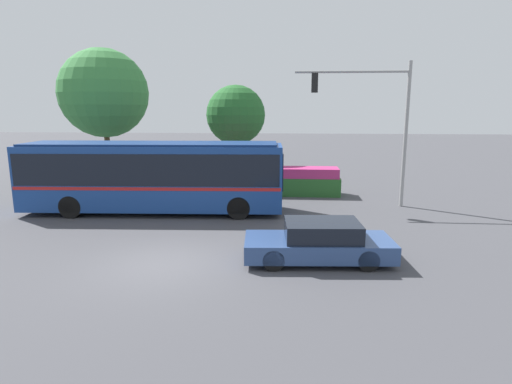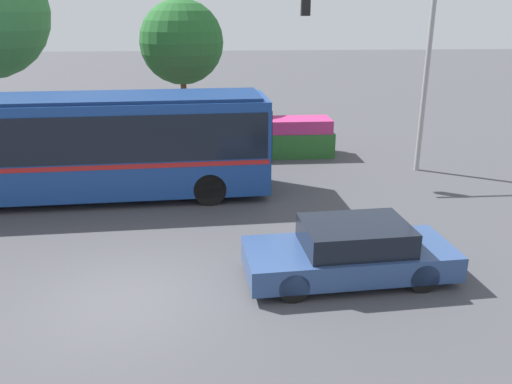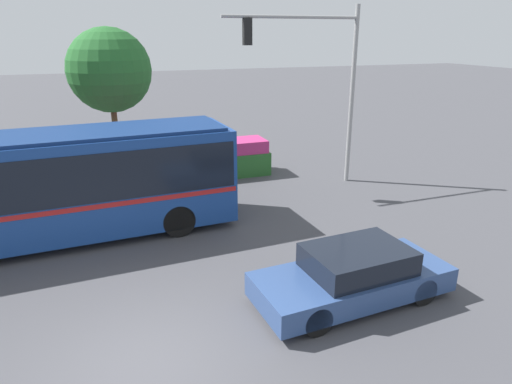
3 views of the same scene
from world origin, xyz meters
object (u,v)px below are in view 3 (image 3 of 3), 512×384
object	(u,v)px
city_bus	(29,184)
street_tree_centre	(109,71)
traffic_light_pole	(324,71)
sedan_foreground	(353,275)

from	to	relation	value
city_bus	street_tree_centre	xyz separation A→B (m)	(2.85, 7.63, 2.50)
traffic_light_pole	city_bus	bearing A→B (deg)	11.71
city_bus	traffic_light_pole	xyz separation A→B (m)	(10.40, 2.16, 2.66)
street_tree_centre	traffic_light_pole	bearing A→B (deg)	-35.94
sedan_foreground	street_tree_centre	bearing A→B (deg)	-76.10
city_bus	sedan_foreground	xyz separation A→B (m)	(7.15, -5.80, -1.22)
sedan_foreground	city_bus	bearing A→B (deg)	-42.90
city_bus	traffic_light_pole	size ratio (longest dim) A/B	1.72
traffic_light_pole	street_tree_centre	bearing A→B (deg)	-35.94
sedan_foreground	traffic_light_pole	xyz separation A→B (m)	(3.25, 7.95, 3.89)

